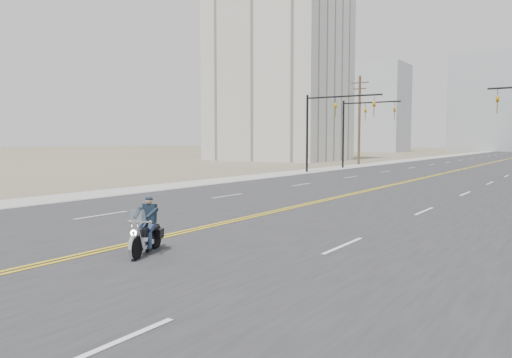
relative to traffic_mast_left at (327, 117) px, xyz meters
The scene contains 11 objects.
ground_plane 33.60m from the traffic_mast_left, 74.33° to the right, with size 400.00×400.00×0.00m, color #776D56.
road 39.36m from the traffic_mast_left, 76.71° to the left, with size 20.00×200.00×0.01m, color #303033.
sidewalk_left 38.40m from the traffic_mast_left, 93.80° to the left, with size 3.00×200.00×0.01m, color #A5A5A0.
traffic_mast_left is the anchor object (origin of this frame).
traffic_mast_far 8.01m from the traffic_mast_left, 92.40° to the left, with size 6.10×0.26×7.00m.
utility_pole_left 16.39m from the traffic_mast_left, 102.42° to the left, with size 2.20×0.30×10.50m.
apartment_block 31.50m from the traffic_mast_left, 129.59° to the left, with size 18.00×14.00×30.00m, color silver.
haze_bldg_a 87.20m from the traffic_mast_left, 107.41° to the left, with size 14.00×12.00×22.00m, color #B7BCC6.
haze_bldg_d 108.34m from the traffic_mast_left, 91.60° to the left, with size 20.00×15.00×26.00m, color #ADB2B7.
haze_bldg_f 106.28m from the traffic_mast_left, 112.71° to the left, with size 12.00×12.00×16.00m, color #ADB2B7.
motorcyclist 33.49m from the traffic_mast_left, 72.18° to the right, with size 0.79×1.85×1.45m, color black, non-canonical shape.
Camera 1 is at (10.47, -8.47, 2.89)m, focal length 35.00 mm.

